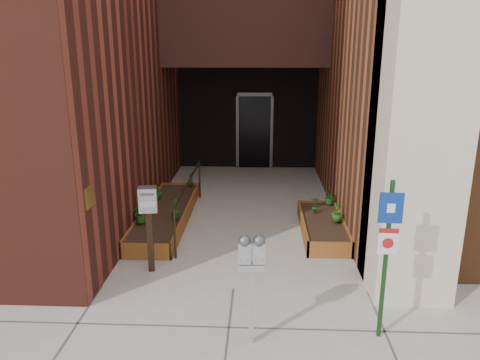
# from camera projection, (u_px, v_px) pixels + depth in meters

# --- Properties ---
(ground) EXTENTS (80.00, 80.00, 0.00)m
(ground) POSITION_uv_depth(u_px,v_px,m) (233.00, 289.00, 7.02)
(ground) COLOR #9E9991
(ground) RESTS_ON ground
(planter_left) EXTENTS (0.90, 3.60, 0.30)m
(planter_left) POSITION_uv_depth(u_px,v_px,m) (166.00, 216.00, 9.64)
(planter_left) COLOR brown
(planter_left) RESTS_ON ground
(planter_right) EXTENTS (0.80, 2.20, 0.30)m
(planter_right) POSITION_uv_depth(u_px,v_px,m) (323.00, 227.00, 9.03)
(planter_right) COLOR brown
(planter_right) RESTS_ON ground
(handrail) EXTENTS (0.04, 3.34, 0.90)m
(handrail) POSITION_uv_depth(u_px,v_px,m) (189.00, 188.00, 9.40)
(handrail) COLOR black
(handrail) RESTS_ON ground
(parking_meter) EXTENTS (0.32, 0.16, 1.43)m
(parking_meter) POSITION_uv_depth(u_px,v_px,m) (252.00, 261.00, 5.46)
(parking_meter) COLOR #B0B0B3
(parking_meter) RESTS_ON ground
(sign_post) EXTENTS (0.28, 0.07, 2.04)m
(sign_post) POSITION_uv_depth(u_px,v_px,m) (387.00, 244.00, 5.54)
(sign_post) COLOR #143715
(sign_post) RESTS_ON ground
(payment_dropbox) EXTENTS (0.31, 0.25, 1.41)m
(payment_dropbox) POSITION_uv_depth(u_px,v_px,m) (148.00, 211.00, 7.31)
(payment_dropbox) COLOR black
(payment_dropbox) RESTS_ON ground
(shrub_left_a) EXTENTS (0.47, 0.47, 0.39)m
(shrub_left_a) POSITION_uv_depth(u_px,v_px,m) (141.00, 212.00, 8.80)
(shrub_left_a) COLOR #275819
(shrub_left_a) RESTS_ON planter_left
(shrub_left_b) EXTENTS (0.27, 0.27, 0.37)m
(shrub_left_b) POSITION_uv_depth(u_px,v_px,m) (175.00, 209.00, 8.99)
(shrub_left_b) COLOR #175017
(shrub_left_b) RESTS_ON planter_left
(shrub_left_c) EXTENTS (0.23, 0.23, 0.33)m
(shrub_left_c) POSITION_uv_depth(u_px,v_px,m) (157.00, 191.00, 10.17)
(shrub_left_c) COLOR #1A5418
(shrub_left_c) RESTS_ON planter_left
(shrub_left_d) EXTENTS (0.23, 0.23, 0.33)m
(shrub_left_d) POSITION_uv_depth(u_px,v_px,m) (191.00, 179.00, 11.07)
(shrub_left_d) COLOR #18561B
(shrub_left_d) RESTS_ON planter_left
(shrub_right_a) EXTENTS (0.21, 0.21, 0.37)m
(shrub_right_a) POSITION_uv_depth(u_px,v_px,m) (337.00, 212.00, 8.83)
(shrub_right_a) COLOR #23611B
(shrub_right_a) RESTS_ON planter_right
(shrub_right_b) EXTENTS (0.19, 0.19, 0.32)m
(shrub_right_b) POSITION_uv_depth(u_px,v_px,m) (315.00, 204.00, 9.34)
(shrub_right_b) COLOR #1A5C1F
(shrub_right_b) RESTS_ON planter_right
(shrub_right_c) EXTENTS (0.37, 0.37, 0.32)m
(shrub_right_c) POSITION_uv_depth(u_px,v_px,m) (330.00, 197.00, 9.79)
(shrub_right_c) COLOR #18571A
(shrub_right_c) RESTS_ON planter_right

